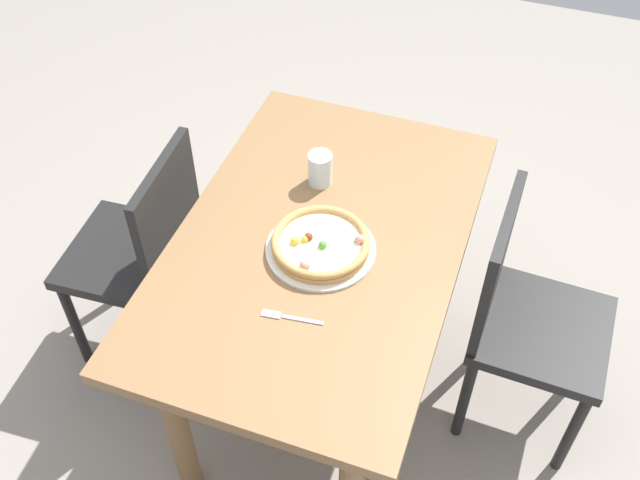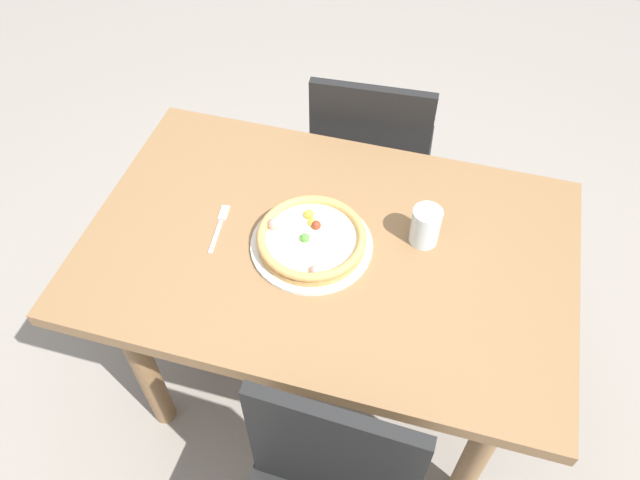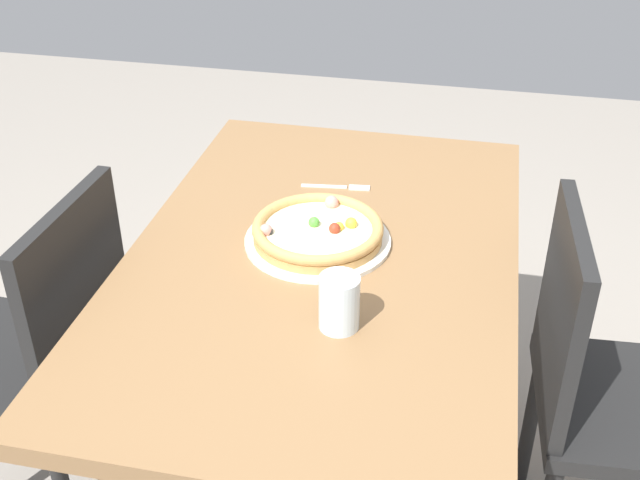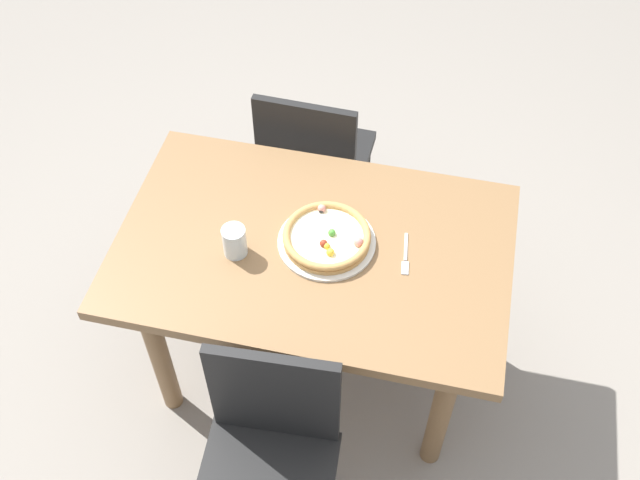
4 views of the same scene
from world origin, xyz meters
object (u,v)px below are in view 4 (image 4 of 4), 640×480
at_px(dining_table, 314,268).
at_px(drinking_glass, 235,241).
at_px(chair_near, 314,163).
at_px(plate, 327,242).
at_px(chair_far, 269,461).
at_px(fork, 405,257).
at_px(pizza, 327,237).

distance_m(dining_table, drinking_glass, 0.30).
height_order(chair_near, plate, chair_near).
distance_m(dining_table, chair_far, 0.63).
distance_m(chair_far, fork, 0.74).
bearing_deg(dining_table, chair_far, 90.51).
height_order(plate, drinking_glass, drinking_glass).
xyz_separation_m(dining_table, pizza, (-0.04, -0.02, 0.15)).
relative_size(chair_near, fork, 5.38).
relative_size(fork, drinking_glass, 1.55).
height_order(pizza, drinking_glass, drinking_glass).
bearing_deg(chair_near, drinking_glass, -95.34).
height_order(plate, pizza, pizza).
distance_m(chair_near, pizza, 0.69).
xyz_separation_m(chair_far, fork, (-0.29, -0.63, 0.27)).
xyz_separation_m(plate, drinking_glass, (0.27, 0.10, 0.05)).
xyz_separation_m(chair_near, plate, (-0.18, 0.60, 0.27)).
bearing_deg(pizza, drinking_glass, 19.89).
relative_size(chair_near, plate, 2.85).
bearing_deg(chair_near, fork, -52.21).
relative_size(pizza, drinking_glass, 2.62).
height_order(chair_near, chair_far, same).
bearing_deg(drinking_glass, pizza, -160.11).
bearing_deg(chair_near, pizza, -71.07).
relative_size(chair_far, plate, 2.85).
distance_m(dining_table, fork, 0.32).
bearing_deg(plate, fork, 179.10).
distance_m(pizza, drinking_glass, 0.29).
distance_m(chair_near, drinking_glass, 0.77).
height_order(chair_near, fork, chair_near).
xyz_separation_m(plate, fork, (-0.25, 0.00, -0.00)).
distance_m(chair_far, pizza, 0.70).
bearing_deg(plate, pizza, -168.58).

